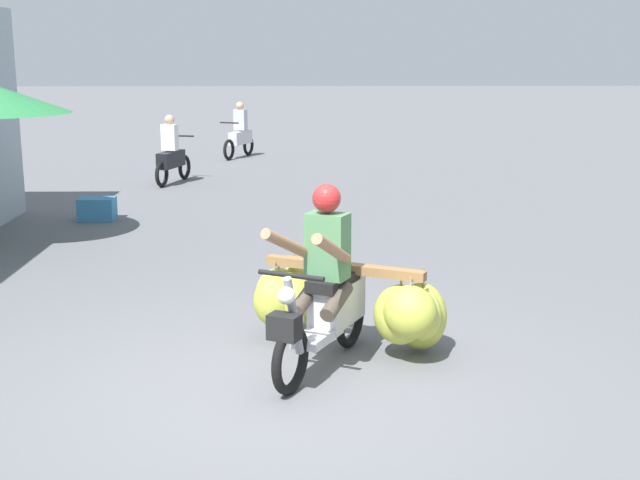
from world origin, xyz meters
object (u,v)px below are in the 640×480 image
produce_crate (97,209)px  motorbike_main_loaded (343,302)px  motorbike_distant_ahead_right (240,135)px  motorbike_distant_ahead_left (171,156)px

produce_crate → motorbike_main_loaded: bearing=-59.6°
motorbike_main_loaded → motorbike_distant_ahead_right: (-1.94, 14.40, 0.09)m
motorbike_main_loaded → produce_crate: motorbike_main_loaded is taller
motorbike_main_loaded → motorbike_distant_ahead_left: size_ratio=1.24×
motorbike_distant_ahead_left → produce_crate: (-0.63, -3.81, -0.39)m
motorbike_main_loaded → motorbike_distant_ahead_right: 14.53m
motorbike_main_loaded → motorbike_distant_ahead_left: 10.47m
motorbike_distant_ahead_left → motorbike_distant_ahead_right: same height
motorbike_distant_ahead_left → produce_crate: 3.88m
motorbike_distant_ahead_right → produce_crate: size_ratio=2.73×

